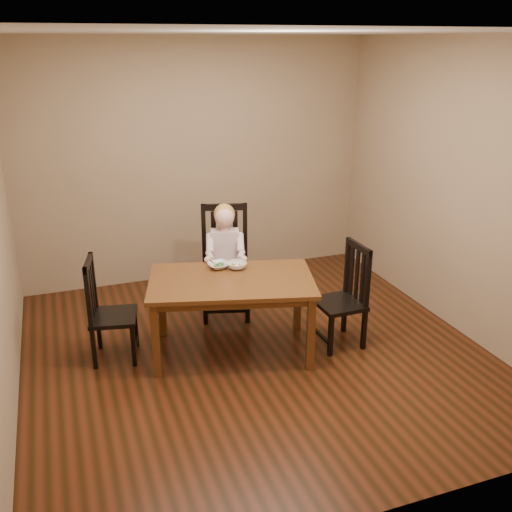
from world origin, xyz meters
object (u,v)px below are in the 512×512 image
object	(u,v)px
dining_table	(232,288)
chair_left	(107,312)
bowl_peas	(219,265)
bowl_veg	(237,265)
toddler	(225,251)
chair_right	(344,297)
chair_child	(225,264)

from	to	relation	value
dining_table	chair_left	bearing A→B (deg)	165.78
dining_table	bowl_peas	distance (m)	0.31
bowl_veg	toddler	bearing A→B (deg)	85.08
chair_right	toddler	bearing A→B (deg)	40.92
chair_right	dining_table	bearing A→B (deg)	77.77
toddler	bowl_veg	bearing A→B (deg)	100.95
chair_child	toddler	world-z (taller)	chair_child
dining_table	toddler	world-z (taller)	toddler
chair_left	chair_right	distance (m)	2.10
toddler	dining_table	bearing A→B (deg)	93.16
chair_child	chair_left	xyz separation A→B (m)	(-1.23, -0.52, -0.09)
dining_table	toddler	bearing A→B (deg)	77.30
bowl_peas	bowl_veg	distance (m)	0.17
bowl_veg	chair_right	bearing A→B (deg)	-24.83
chair_child	toddler	xyz separation A→B (m)	(-0.02, -0.05, 0.16)
chair_left	chair_right	world-z (taller)	chair_right
chair_left	chair_right	size ratio (longest dim) A/B	0.97
toddler	bowl_veg	distance (m)	0.52
dining_table	bowl_peas	xyz separation A→B (m)	(-0.03, 0.28, 0.11)
chair_left	chair_child	bearing A→B (deg)	124.89
chair_left	bowl_peas	world-z (taller)	chair_left
dining_table	chair_left	size ratio (longest dim) A/B	1.70
chair_left	bowl_veg	xyz separation A→B (m)	(1.17, -0.05, 0.29)
chair_right	toddler	size ratio (longest dim) A/B	1.54
chair_left	bowl_peas	bearing A→B (deg)	103.00
chair_left	bowl_veg	distance (m)	1.20
chair_child	bowl_peas	bearing A→B (deg)	82.95
chair_left	bowl_veg	size ratio (longest dim) A/B	5.16
dining_table	chair_child	xyz separation A→B (m)	(0.18, 0.79, -0.09)
chair_right	toddler	distance (m)	1.27
dining_table	toddler	xyz separation A→B (m)	(0.16, 0.73, 0.07)
bowl_peas	chair_left	bearing A→B (deg)	-178.87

